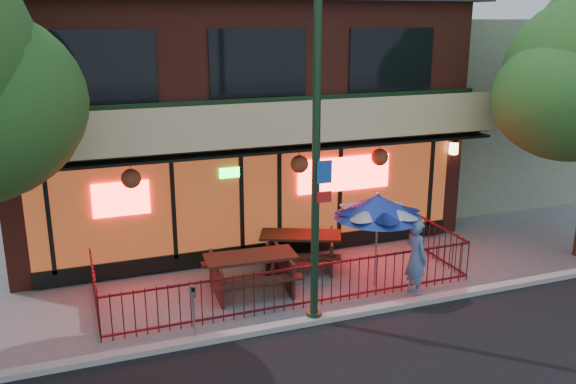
% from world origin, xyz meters
% --- Properties ---
extents(ground, '(80.00, 80.00, 0.00)m').
position_xyz_m(ground, '(0.00, 0.00, 0.00)').
color(ground, gray).
rests_on(ground, ground).
extents(curb, '(80.00, 0.25, 0.12)m').
position_xyz_m(curb, '(0.00, -0.50, 0.06)').
color(curb, '#999993').
rests_on(curb, ground).
extents(restaurant_building, '(12.96, 9.49, 8.05)m').
position_xyz_m(restaurant_building, '(0.00, 7.11, 4.13)').
color(restaurant_building, '#5E241A').
rests_on(restaurant_building, ground).
extents(neighbor_building, '(6.00, 7.00, 6.00)m').
position_xyz_m(neighbor_building, '(9.00, 7.70, 3.00)').
color(neighbor_building, gray).
rests_on(neighbor_building, ground).
extents(patio_fence, '(8.44, 2.62, 1.00)m').
position_xyz_m(patio_fence, '(0.00, 0.50, 0.63)').
color(patio_fence, '#460F14').
rests_on(patio_fence, ground).
extents(street_light, '(0.43, 0.32, 7.00)m').
position_xyz_m(street_light, '(0.00, -0.40, 3.15)').
color(street_light, '#15311C').
rests_on(street_light, ground).
extents(picnic_table_left, '(2.14, 1.69, 0.88)m').
position_xyz_m(picnic_table_left, '(-0.80, 1.42, 0.58)').
color(picnic_table_left, '#402017').
rests_on(picnic_table_left, ground).
extents(picnic_table_right, '(2.45, 2.21, 0.86)m').
position_xyz_m(picnic_table_right, '(0.80, 2.40, 0.56)').
color(picnic_table_right, black).
rests_on(picnic_table_right, ground).
extents(patio_umbrella, '(2.00, 1.99, 2.28)m').
position_xyz_m(patio_umbrella, '(2.00, 0.70, 1.95)').
color(patio_umbrella, gray).
rests_on(patio_umbrella, ground).
extents(pedestrian, '(0.48, 0.68, 1.78)m').
position_xyz_m(pedestrian, '(2.61, -0.04, 0.89)').
color(pedestrian, '#4F6F9F').
rests_on(pedestrian, ground).
extents(parking_meter_near, '(0.13, 0.12, 1.19)m').
position_xyz_m(parking_meter_near, '(-2.50, -0.40, 0.80)').
color(parking_meter_near, gray).
rests_on(parking_meter_near, ground).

